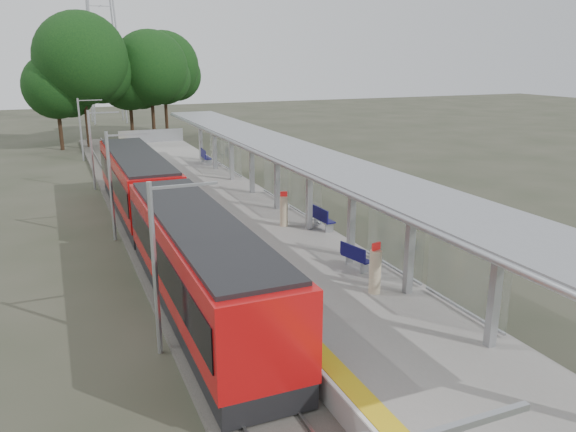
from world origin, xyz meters
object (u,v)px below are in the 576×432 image
object	(u,v)px
info_pillar_far	(284,211)
bench_near	(355,256)
bench_far	(205,156)
litter_bin	(376,267)
info_pillar_near	(375,271)
train	(161,212)
bench_mid	(322,218)

from	to	relation	value
info_pillar_far	bench_near	bearing A→B (deg)	-62.43
bench_far	info_pillar_far	size ratio (longest dim) A/B	0.99
info_pillar_far	litter_bin	size ratio (longest dim) A/B	2.05
info_pillar_near	litter_bin	size ratio (longest dim) A/B	2.18
bench_far	bench_near	bearing A→B (deg)	-87.48
litter_bin	bench_near	bearing A→B (deg)	101.37
bench_near	info_pillar_near	bearing A→B (deg)	-115.89
bench_near	info_pillar_far	distance (m)	6.25
bench_far	litter_bin	size ratio (longest dim) A/B	2.02
train	bench_mid	size ratio (longest dim) A/B	17.78
train	bench_mid	distance (m)	7.39
bench_near	litter_bin	world-z (taller)	bench_near
bench_mid	litter_bin	bearing A→B (deg)	-100.90
bench_near	bench_far	bearing A→B (deg)	75.83
train	info_pillar_far	bearing A→B (deg)	-9.69
bench_mid	litter_bin	xyz separation A→B (m)	(-0.88, -6.26, -0.14)
litter_bin	bench_mid	bearing A→B (deg)	82.00
info_pillar_far	litter_bin	distance (m)	7.42
bench_far	info_pillar_near	world-z (taller)	info_pillar_near
bench_far	litter_bin	world-z (taller)	bench_far
bench_mid	info_pillar_far	world-z (taller)	info_pillar_far
bench_near	litter_bin	bearing A→B (deg)	-91.99
train	info_pillar_far	world-z (taller)	train
bench_near	bench_far	size ratio (longest dim) A/B	0.85
info_pillar_far	litter_bin	bearing A→B (deg)	-61.14
bench_near	info_pillar_near	xyz separation A→B (m)	(-0.50, -2.26, 0.29)
bench_mid	info_pillar_near	bearing A→B (deg)	-105.26
bench_near	info_pillar_near	size ratio (longest dim) A/B	0.79
bench_near	bench_far	distance (m)	23.40
train	litter_bin	size ratio (longest dim) A/B	33.36
info_pillar_near	info_pillar_far	world-z (taller)	info_pillar_near
bench_far	info_pillar_far	world-z (taller)	info_pillar_far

